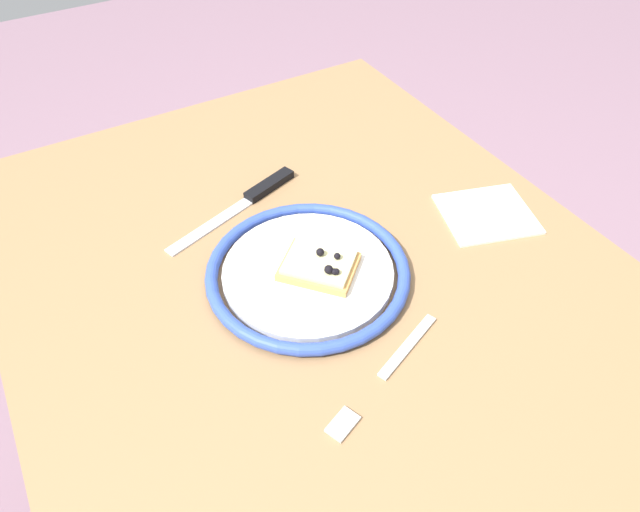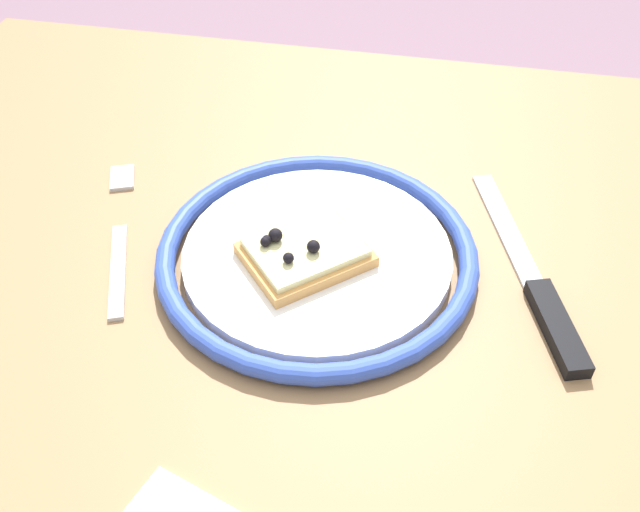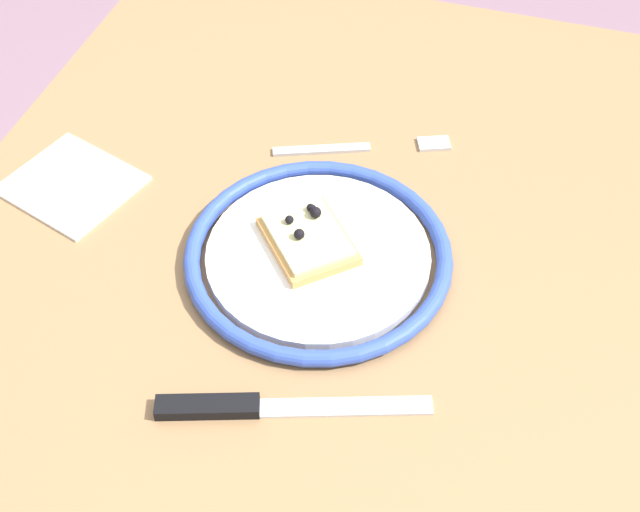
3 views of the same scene
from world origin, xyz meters
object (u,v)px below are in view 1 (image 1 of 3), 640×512
Objects in this scene: pizza_slice_near at (320,265)px; fork at (385,373)px; dining_table at (319,321)px; plate at (308,272)px; knife at (254,196)px; napkin at (487,214)px.

pizza_slice_near is 0.17m from fork.
dining_table is 0.20m from fork.
plate is 0.18m from knife.
fork is 0.32m from napkin.
fork is at bearing -179.79° from plate.
pizza_slice_near reaches higher than plate.
dining_table is 0.10m from plate.
dining_table is 7.66× the size of napkin.
fork is at bearing 175.53° from pizza_slice_near.
napkin is (-0.02, -0.27, -0.02)m from pizza_slice_near.
napkin is at bearing -126.68° from knife.
plate is at bearing 177.16° from knife.
dining_table is at bearing -119.18° from plate.
dining_table is 0.12m from pizza_slice_near.
napkin is at bearing -93.46° from pizza_slice_near.
fork is (-0.18, -0.00, -0.01)m from plate.
napkin reaches higher than dining_table.
knife is at bearing 1.43° from pizza_slice_near.
dining_table is at bearing -3.98° from fork.
pizza_slice_near reaches higher than knife.
knife is at bearing -2.84° from plate.
fork and napkin have the same top height.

